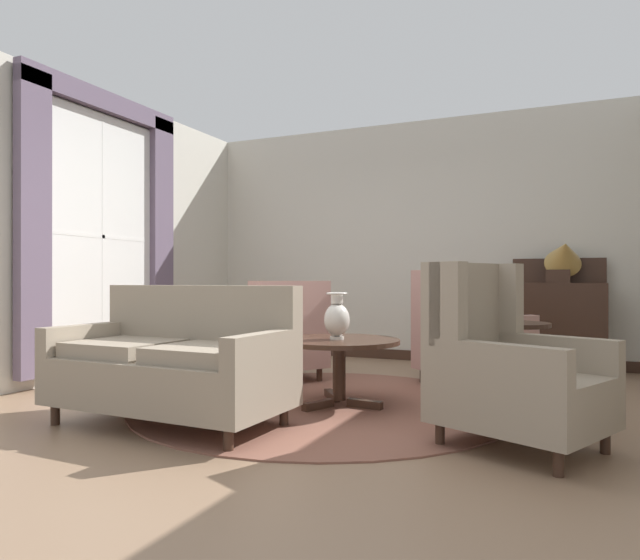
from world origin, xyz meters
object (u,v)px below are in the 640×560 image
armchair_beside_settee (465,338)px  sideboard (558,321)px  coffee_table (339,350)px  gramophone (563,257)px  porcelain_vase (337,318)px  settee (174,364)px  armchair_near_sideboard (279,338)px  armchair_near_window (506,370)px  side_table (512,359)px

armchair_beside_settee → sideboard: bearing=-78.8°
coffee_table → gramophone: bearing=56.7°
porcelain_vase → settee: 1.27m
sideboard → gramophone: size_ratio=2.19×
settee → armchair_near_sideboard: bearing=96.4°
armchair_near_sideboard → gramophone: 3.07m
armchair_near_window → armchair_near_sideboard: size_ratio=0.97×
armchair_beside_settee → side_table: (0.50, -1.03, -0.04)m
sideboard → gramophone: bearing=-61.3°
coffee_table → armchair_beside_settee: (0.76, 1.22, 0.01)m
coffee_table → porcelain_vase: bearing=-99.2°
settee → armchair_near_sideboard: (-0.12, 1.77, 0.01)m
armchair_near_sideboard → gramophone: size_ratio=2.03×
side_table → armchair_beside_settee: bearing=115.9°
sideboard → armchair_beside_settee: bearing=-121.2°
porcelain_vase → armchair_near_sideboard: 1.29m
coffee_table → side_table: size_ratio=1.40×
settee → armchair_near_sideboard: size_ratio=1.46×
armchair_near_sideboard → gramophone: bearing=156.8°
side_table → armchair_near_sideboard: bearing=164.4°
armchair_near_sideboard → side_table: armchair_near_sideboard is taller
settee → side_table: size_ratio=2.44×
armchair_near_sideboard → sideboard: (2.46, 1.67, 0.12)m
armchair_beside_settee → gramophone: (0.81, 1.17, 0.77)m
armchair_beside_settee → coffee_table: bearing=100.6°
armchair_beside_settee → sideboard: (0.76, 1.26, 0.09)m
settee → sideboard: (2.34, 3.44, 0.14)m
sideboard → armchair_near_window: bearing=-94.1°
porcelain_vase → armchair_near_sideboard: armchair_near_sideboard is taller
coffee_table → side_table: side_table is taller
side_table → coffee_table: bearing=-171.3°
gramophone → settee: bearing=-125.5°
porcelain_vase → settee: settee is taller
coffee_table → sideboard: 2.91m
coffee_table → gramophone: size_ratio=1.69×
armchair_near_sideboard → armchair_beside_settee: bearing=138.3°
armchair_near_sideboard → gramophone: gramophone is taller
settee → sideboard: size_ratio=1.35×
coffee_table → porcelain_vase: (-0.01, -0.03, 0.25)m
settee → gramophone: 4.19m
porcelain_vase → sideboard: bearing=58.8°
armchair_beside_settee → side_table: size_ratio=1.71×
porcelain_vase → armchair_near_sideboard: (-0.94, 0.84, -0.27)m
coffee_table → sideboard: size_ratio=0.77×
porcelain_vase → side_table: size_ratio=0.54×
armchair_near_sideboard → side_table: size_ratio=1.67×
settee → porcelain_vase: bearing=51.1°
armchair_near_window → side_table: size_ratio=1.63×
armchair_beside_settee → armchair_near_sideboard: size_ratio=1.02×
armchair_near_window → armchair_beside_settee: (-0.54, 1.82, -0.00)m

